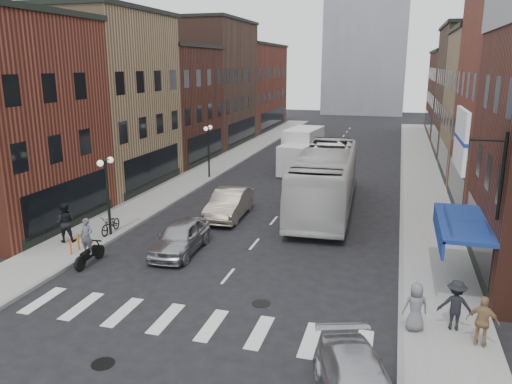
# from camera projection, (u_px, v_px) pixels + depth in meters

# --- Properties ---
(ground) EXTENTS (160.00, 160.00, 0.00)m
(ground) POSITION_uv_depth(u_px,v_px,m) (220.00, 286.00, 19.98)
(ground) COLOR black
(ground) RESTS_ON ground
(sidewalk_left) EXTENTS (3.00, 74.00, 0.15)m
(sidewalk_left) POSITION_uv_depth(u_px,v_px,m) (214.00, 167.00, 42.72)
(sidewalk_left) COLOR gray
(sidewalk_left) RESTS_ON ground
(sidewalk_right) EXTENTS (3.00, 74.00, 0.15)m
(sidewalk_right) POSITION_uv_depth(u_px,v_px,m) (422.00, 179.00, 38.20)
(sidewalk_right) COLOR gray
(sidewalk_right) RESTS_ON ground
(curb_left) EXTENTS (0.20, 74.00, 0.16)m
(curb_left) POSITION_uv_depth(u_px,v_px,m) (231.00, 169.00, 42.34)
(curb_left) COLOR gray
(curb_left) RESTS_ON ground
(curb_right) EXTENTS (0.20, 74.00, 0.16)m
(curb_right) POSITION_uv_depth(u_px,v_px,m) (402.00, 179.00, 38.62)
(curb_right) COLOR gray
(curb_right) RESTS_ON ground
(crosswalk_stripes) EXTENTS (12.00, 2.20, 0.01)m
(crosswalk_stripes) POSITION_uv_depth(u_px,v_px,m) (190.00, 322.00, 17.19)
(crosswalk_stripes) COLOR silver
(crosswalk_stripes) RESTS_ON ground
(bldg_left_mid_a) EXTENTS (10.30, 10.20, 12.30)m
(bldg_left_mid_a) POSITION_uv_depth(u_px,v_px,m) (87.00, 100.00, 35.48)
(bldg_left_mid_a) COLOR #9A7B55
(bldg_left_mid_a) RESTS_ON ground
(bldg_left_mid_b) EXTENTS (10.30, 10.20, 10.30)m
(bldg_left_mid_b) POSITION_uv_depth(u_px,v_px,m) (153.00, 104.00, 45.05)
(bldg_left_mid_b) COLOR #472219
(bldg_left_mid_b) RESTS_ON ground
(bldg_left_far_a) EXTENTS (10.30, 12.20, 13.30)m
(bldg_left_far_a) POSITION_uv_depth(u_px,v_px,m) (199.00, 83.00, 54.92)
(bldg_left_far_a) COLOR #4B2F25
(bldg_left_far_a) RESTS_ON ground
(bldg_left_far_b) EXTENTS (10.30, 16.20, 11.30)m
(bldg_left_far_b) POSITION_uv_depth(u_px,v_px,m) (238.00, 87.00, 68.21)
(bldg_left_far_b) COLOR maroon
(bldg_left_far_b) RESTS_ON ground
(bldg_right_far_a) EXTENTS (10.30, 12.20, 12.30)m
(bldg_right_far_a) POSITION_uv_depth(u_px,v_px,m) (495.00, 91.00, 47.07)
(bldg_right_far_a) COLOR #4B2F25
(bldg_right_far_a) RESTS_ON ground
(bldg_right_far_b) EXTENTS (10.30, 16.20, 10.30)m
(bldg_right_far_b) POSITION_uv_depth(u_px,v_px,m) (474.00, 94.00, 60.36)
(bldg_right_far_b) COLOR #472219
(bldg_right_far_b) RESTS_ON ground
(awning_blue) EXTENTS (1.80, 5.00, 0.78)m
(awning_blue) POSITION_uv_depth(u_px,v_px,m) (458.00, 224.00, 19.29)
(awning_blue) COLOR navy
(awning_blue) RESTS_ON ground
(billboard_sign) EXTENTS (1.52, 3.00, 3.70)m
(billboard_sign) POSITION_uv_depth(u_px,v_px,m) (463.00, 141.00, 16.65)
(billboard_sign) COLOR black
(billboard_sign) RESTS_ON ground
(streetlamp_near) EXTENTS (0.32, 1.22, 4.11)m
(streetlamp_near) POSITION_uv_depth(u_px,v_px,m) (107.00, 182.00, 24.95)
(streetlamp_near) COLOR black
(streetlamp_near) RESTS_ON ground
(streetlamp_far) EXTENTS (0.32, 1.22, 4.11)m
(streetlamp_far) POSITION_uv_depth(u_px,v_px,m) (208.00, 142.00, 37.99)
(streetlamp_far) COLOR black
(streetlamp_far) RESTS_ON ground
(bike_rack) EXTENTS (0.08, 0.68, 0.80)m
(bike_rack) POSITION_uv_depth(u_px,v_px,m) (75.00, 244.00, 23.08)
(bike_rack) COLOR #D8590C
(bike_rack) RESTS_ON sidewalk_left
(box_truck) EXTENTS (2.85, 7.94, 3.37)m
(box_truck) POSITION_uv_depth(u_px,v_px,m) (301.00, 150.00, 41.57)
(box_truck) COLOR silver
(box_truck) RESTS_ON ground
(motorcycle_rider) EXTENTS (0.61, 2.12, 2.15)m
(motorcycle_rider) POSITION_uv_depth(u_px,v_px,m) (88.00, 243.00, 21.85)
(motorcycle_rider) COLOR black
(motorcycle_rider) RESTS_ON ground
(transit_bus) EXTENTS (3.77, 13.55, 3.74)m
(transit_bus) POSITION_uv_depth(u_px,v_px,m) (326.00, 179.00, 30.25)
(transit_bus) COLOR silver
(transit_bus) RESTS_ON ground
(sedan_left_near) EXTENTS (1.97, 4.53, 1.52)m
(sedan_left_near) POSITION_uv_depth(u_px,v_px,m) (180.00, 237.00, 23.40)
(sedan_left_near) COLOR #A6A7AB
(sedan_left_near) RESTS_ON ground
(sedan_left_far) EXTENTS (1.94, 5.05, 1.64)m
(sedan_left_far) POSITION_uv_depth(u_px,v_px,m) (229.00, 204.00, 28.77)
(sedan_left_far) COLOR #B7A894
(sedan_left_far) RESTS_ON ground
(parked_bicycle) EXTENTS (0.72, 1.83, 0.94)m
(parked_bicycle) POSITION_uv_depth(u_px,v_px,m) (111.00, 224.00, 25.75)
(parked_bicycle) COLOR black
(parked_bicycle) RESTS_ON sidewalk_left
(ped_left_solo) EXTENTS (1.10, 0.89, 1.98)m
(ped_left_solo) POSITION_uv_depth(u_px,v_px,m) (65.00, 222.00, 24.34)
(ped_left_solo) COLOR black
(ped_left_solo) RESTS_ON sidewalk_left
(ped_right_a) EXTENTS (1.13, 0.60, 1.71)m
(ped_right_a) POSITION_uv_depth(u_px,v_px,m) (456.00, 305.00, 16.27)
(ped_right_a) COLOR black
(ped_right_a) RESTS_ON sidewalk_right
(ped_right_b) EXTENTS (1.06, 0.73, 1.65)m
(ped_right_b) POSITION_uv_depth(u_px,v_px,m) (483.00, 322.00, 15.28)
(ped_right_b) COLOR #97754D
(ped_right_b) RESTS_ON sidewalk_right
(ped_right_c) EXTENTS (0.92, 0.73, 1.64)m
(ped_right_c) POSITION_uv_depth(u_px,v_px,m) (416.00, 307.00, 16.21)
(ped_right_c) COLOR slate
(ped_right_c) RESTS_ON sidewalk_right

